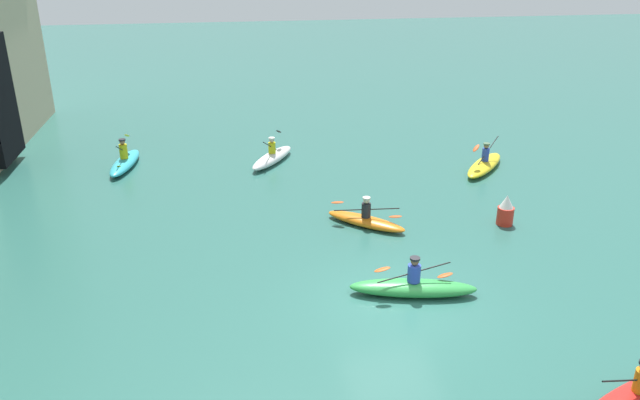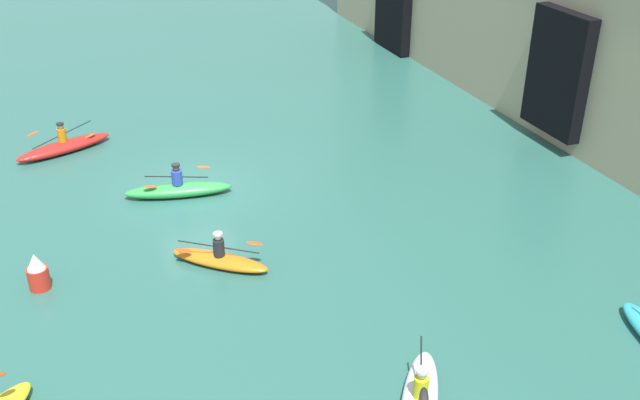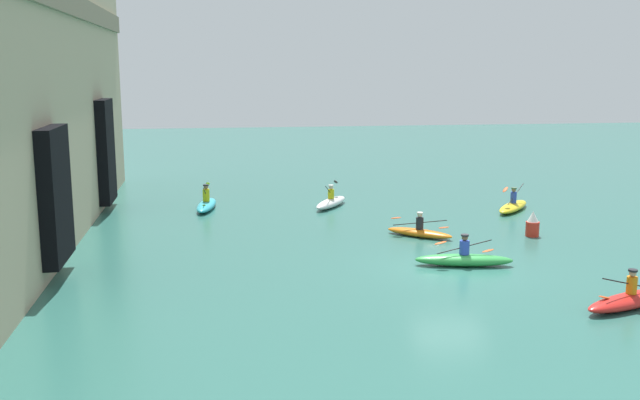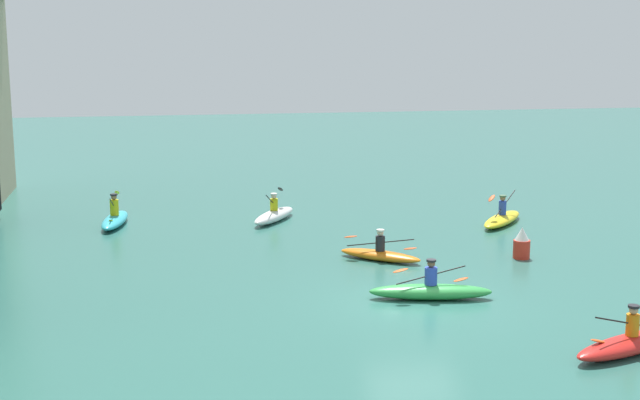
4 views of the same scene
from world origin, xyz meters
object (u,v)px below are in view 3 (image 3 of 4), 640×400
kayak_red (631,299)px  marker_buoy (533,225)px  kayak_yellow (513,206)px  kayak_white (331,202)px  kayak_orange (419,232)px  kayak_cyan (206,204)px  kayak_green (464,259)px

kayak_red → marker_buoy: kayak_red is taller
kayak_yellow → kayak_red: bearing=30.1°
kayak_yellow → kayak_white: (2.21, 8.61, 0.03)m
kayak_orange → kayak_red: kayak_red is taller
kayak_cyan → marker_buoy: 15.40m
kayak_white → marker_buoy: size_ratio=2.97×
kayak_white → marker_buoy: bearing=76.8°
kayak_green → kayak_white: (11.25, 2.83, 0.00)m
kayak_cyan → kayak_white: 6.15m
kayak_white → marker_buoy: kayak_white is taller
kayak_red → kayak_yellow: bearing=58.1°
marker_buoy → kayak_white: bearing=44.2°
kayak_green → kayak_cyan: (11.60, 8.97, -0.00)m
kayak_green → marker_buoy: (3.86, -4.35, 0.23)m
kayak_cyan → kayak_red: bearing=45.6°
kayak_yellow → marker_buoy: 5.38m
kayak_orange → kayak_yellow: (4.58, -6.07, 0.01)m
marker_buoy → kayak_red: bearing=173.0°
kayak_red → marker_buoy: 8.85m
kayak_white → kayak_green: bearing=46.8°
kayak_yellow → kayak_cyan: bearing=-59.5°
kayak_yellow → marker_buoy: kayak_yellow is taller
kayak_green → kayak_yellow: size_ratio=1.11×
kayak_orange → kayak_white: bearing=151.0°
kayak_orange → marker_buoy: marker_buoy is taller
kayak_green → kayak_white: bearing=115.4°
kayak_orange → kayak_cyan: bearing=-179.0°
kayak_green → kayak_yellow: 10.73m
kayak_green → kayak_orange: 4.47m
kayak_green → marker_buoy: kayak_green is taller
kayak_green → kayak_red: (-4.92, -3.26, -0.01)m
kayak_red → kayak_green: bearing=101.9°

